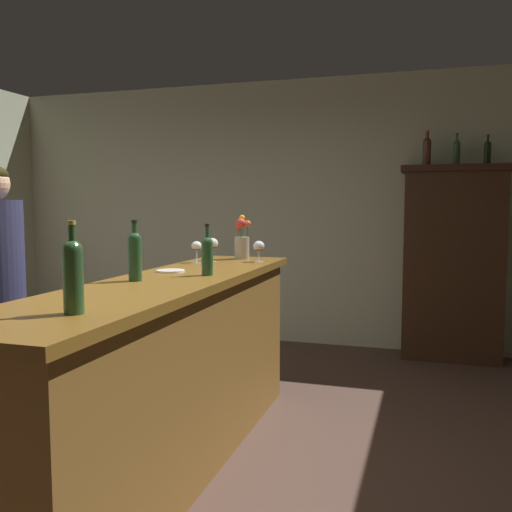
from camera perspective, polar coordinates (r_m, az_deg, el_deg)
The scene contains 15 objects.
floor at distance 3.52m, azimuth -15.19°, elevation -19.61°, with size 7.99×7.99×0.00m, color #503930.
wall_back at distance 6.08m, azimuth 0.56°, elevation 4.43°, with size 5.95×0.12×2.77m, color #B6B79F.
bar_counter at distance 3.18m, azimuth -9.00°, elevation -11.85°, with size 0.64×2.83×1.07m.
display_cabinet at distance 5.56m, azimuth 19.47°, elevation -0.38°, with size 0.98×0.39×1.83m.
wine_bottle_riesling at distance 2.17m, azimuth -18.18°, elevation -1.63°, with size 0.08×0.08×0.35m.
wine_bottle_rose at distance 3.03m, azimuth -12.26°, elevation 0.25°, with size 0.07×0.07×0.32m.
wine_bottle_chardonnay at distance 3.21m, azimuth -5.00°, elevation 0.24°, with size 0.07×0.07×0.30m.
wine_glass_mid at distance 3.96m, azimuth 0.28°, elevation 0.90°, with size 0.08×0.08×0.15m.
wine_glass_rear at distance 3.93m, azimuth -6.08°, elevation 0.91°, with size 0.07×0.07×0.15m.
wine_glass_spare at distance 3.99m, azimuth -4.48°, elevation 1.19°, with size 0.08×0.08×0.17m.
flower_arrangement at distance 4.18m, azimuth -1.45°, elevation 1.48°, with size 0.12×0.12×0.33m.
cheese_plate at distance 3.41m, azimuth -8.73°, elevation -1.52°, with size 0.17×0.17×0.01m, color white.
display_bottle_left at distance 5.56m, azimuth 17.05°, elevation 10.30°, with size 0.07×0.07×0.33m.
display_bottle_midleft at distance 5.56m, azimuth 19.79°, elevation 10.02°, with size 0.07×0.07×0.29m.
display_bottle_center at distance 5.58m, azimuth 22.56°, elevation 9.83°, with size 0.06×0.06×0.27m.
Camera 1 is at (1.74, -2.68, 1.47)m, focal length 39.18 mm.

